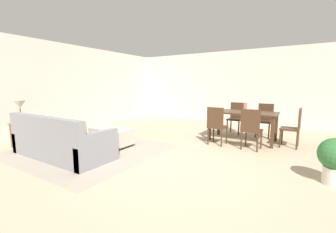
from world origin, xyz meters
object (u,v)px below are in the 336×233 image
potted_plant (335,158)px  dining_chair_far_right (265,118)px  couch (60,142)px  ottoman_table (112,136)px  dining_table (243,115)px  vase_centerpiece (245,107)px  dining_chair_head_east (294,125)px  book_on_ottoman (110,127)px  dining_chair_near_left (216,124)px  dining_chair_far_left (236,116)px  side_table (22,128)px  dining_chair_near_right (251,127)px  table_lamp (20,105)px

potted_plant → dining_chair_far_right: bearing=116.3°
potted_plant → couch: bearing=-163.4°
ottoman_table → potted_plant: bearing=2.9°
dining_table → vase_centerpiece: 0.22m
ottoman_table → dining_chair_head_east: bearing=29.7°
couch → book_on_ottoman: couch is taller
couch → potted_plant: bearing=16.6°
dining_chair_near_left → dining_chair_far_left: 1.58m
book_on_ottoman → dining_chair_far_right: bearing=45.3°
dining_chair_near_left → dining_chair_far_left: size_ratio=1.00×
side_table → dining_chair_near_left: bearing=34.2°
potted_plant → side_table: bearing=-166.8°
side_table → dining_chair_near_right: size_ratio=0.62×
ottoman_table → potted_plant: size_ratio=1.47×
dining_chair_far_left → dining_chair_head_east: (1.55, -0.86, 0.00)m
ottoman_table → table_lamp: (-1.67, -1.18, 0.74)m
ottoman_table → dining_chair_near_right: bearing=25.5°
couch → dining_chair_head_east: (3.94, 3.24, 0.23)m
dining_table → potted_plant: size_ratio=2.37×
dining_chair_far_left → vase_centerpiece: bearing=-61.4°
dining_chair_near_left → side_table: bearing=-145.8°
dining_chair_head_east → dining_table: bearing=178.1°
couch → dining_chair_head_east: dining_chair_head_east is taller
dining_chair_head_east → potted_plant: size_ratio=1.34×
dining_chair_near_left → dining_chair_head_east: same height
ottoman_table → dining_table: dining_table is taller
side_table → potted_plant: potted_plant is taller
dining_chair_near_right → potted_plant: dining_chair_near_right is taller
dining_chair_near_left → book_on_ottoman: (-2.11, -1.39, -0.08)m
ottoman_table → vase_centerpiece: bearing=40.7°
dining_chair_far_left → book_on_ottoman: (-2.15, -2.97, -0.08)m
dining_chair_head_east → side_table: bearing=-148.5°
table_lamp → book_on_ottoman: 2.10m
side_table → dining_chair_near_left: dining_chair_near_left is taller
dining_chair_near_left → ottoman_table: bearing=-146.5°
side_table → dining_chair_near_right: (4.56, 2.55, 0.07)m
couch → dining_table: bearing=49.7°
ottoman_table → dining_table: bearing=40.4°
dining_chair_far_right → dining_chair_head_east: (0.76, -0.86, 0.00)m
dining_chair_far_right → potted_plant: dining_chair_far_right is taller
table_lamp → dining_chair_far_left: size_ratio=0.57×
dining_chair_far_right → vase_centerpiece: 0.93m
dining_chair_near_left → dining_chair_near_right: bearing=-0.7°
ottoman_table → vase_centerpiece: size_ratio=4.42×
book_on_ottoman → ottoman_table: bearing=25.5°
table_lamp → dining_chair_near_left: table_lamp is taller
couch → dining_chair_far_right: dining_chair_far_right is taller
book_on_ottoman → dining_chair_head_east: bearing=29.7°
table_lamp → dining_chair_near_left: 4.58m
dining_chair_near_left → book_on_ottoman: dining_chair_near_left is taller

